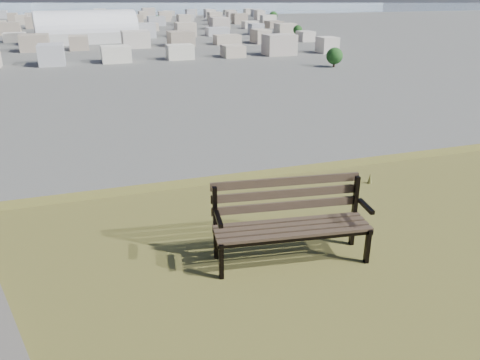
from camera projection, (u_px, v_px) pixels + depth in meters
name	position (u px, v px, depth m)	size (l,w,h in m)	color
park_bench	(290.00, 217.00, 5.67)	(1.94, 0.84, 0.98)	#3F2F24
arena	(87.00, 33.00, 260.47)	(55.84, 28.65, 22.63)	beige
city_blocks	(81.00, 23.00, 359.29)	(395.00, 361.00, 7.00)	beige
city_trees	(37.00, 30.00, 284.84)	(406.52, 387.20, 9.98)	#312118
bay_water	(77.00, 6.00, 804.79)	(2400.00, 700.00, 0.12)	#8FA6B6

